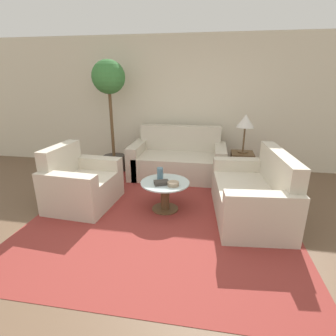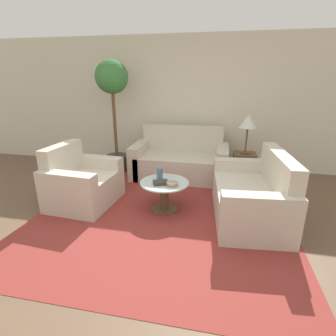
{
  "view_description": "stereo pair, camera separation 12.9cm",
  "coord_description": "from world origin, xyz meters",
  "views": [
    {
      "loc": [
        0.7,
        -2.49,
        1.81
      ],
      "look_at": [
        0.09,
        1.1,
        0.55
      ],
      "focal_mm": 28.0,
      "sensor_mm": 36.0,
      "label": 1
    },
    {
      "loc": [
        0.83,
        -2.47,
        1.81
      ],
      "look_at": [
        0.09,
        1.1,
        0.55
      ],
      "focal_mm": 28.0,
      "sensor_mm": 36.0,
      "label": 2
    }
  ],
  "objects": [
    {
      "name": "book_stack",
      "position": [
        0.06,
        0.76,
        0.45
      ],
      "size": [
        0.23,
        0.2,
        0.05
      ],
      "rotation": [
        0.0,
        0.0,
        0.41
      ],
      "color": "#38332D",
      "rests_on": "coffee_table"
    },
    {
      "name": "table_lamp",
      "position": [
        1.27,
        2.2,
        1.08
      ],
      "size": [
        0.3,
        0.3,
        0.68
      ],
      "color": "brown",
      "rests_on": "side_table"
    },
    {
      "name": "armchair",
      "position": [
        -1.19,
        0.82,
        0.3
      ],
      "size": [
        0.91,
        1.05,
        0.89
      ],
      "rotation": [
        0.0,
        0.0,
        1.5
      ],
      "color": "beige",
      "rests_on": "ground_plane"
    },
    {
      "name": "wall_back",
      "position": [
        0.0,
        2.92,
        1.3
      ],
      "size": [
        10.0,
        0.06,
        2.6
      ],
      "color": "beige",
      "rests_on": "ground_plane"
    },
    {
      "name": "sofa_main",
      "position": [
        0.1,
        2.27,
        0.3
      ],
      "size": [
        1.77,
        0.91,
        0.93
      ],
      "color": "beige",
      "rests_on": "ground_plane"
    },
    {
      "name": "coffee_table",
      "position": [
        0.09,
        0.85,
        0.28
      ],
      "size": [
        0.69,
        0.69,
        0.43
      ],
      "color": "brown",
      "rests_on": "ground_plane"
    },
    {
      "name": "vase",
      "position": [
        0.01,
        0.92,
        0.52
      ],
      "size": [
        0.09,
        0.09,
        0.18
      ],
      "color": "slate",
      "rests_on": "coffee_table"
    },
    {
      "name": "bowl",
      "position": [
        0.23,
        0.73,
        0.45
      ],
      "size": [
        0.16,
        0.16,
        0.06
      ],
      "color": "gray",
      "rests_on": "coffee_table"
    },
    {
      "name": "ground_plane",
      "position": [
        0.0,
        0.0,
        0.0
      ],
      "size": [
        14.0,
        14.0,
        0.0
      ],
      "primitive_type": "plane",
      "color": "brown"
    },
    {
      "name": "loveseat",
      "position": [
        1.33,
        0.87,
        0.3
      ],
      "size": [
        1.0,
        1.55,
        0.91
      ],
      "rotation": [
        0.0,
        0.0,
        -1.48
      ],
      "color": "beige",
      "rests_on": "ground_plane"
    },
    {
      "name": "side_table",
      "position": [
        1.27,
        2.2,
        0.27
      ],
      "size": [
        0.39,
        0.39,
        0.53
      ],
      "color": "brown",
      "rests_on": "ground_plane"
    },
    {
      "name": "rug",
      "position": [
        0.09,
        0.85,
        0.0
      ],
      "size": [
        3.43,
        3.68,
        0.01
      ],
      "color": "maroon",
      "rests_on": "ground_plane"
    },
    {
      "name": "potted_plant",
      "position": [
        -1.22,
        2.34,
        1.48
      ],
      "size": [
        0.61,
        0.61,
        2.13
      ],
      "color": "#3D3833",
      "rests_on": "ground_plane"
    }
  ]
}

